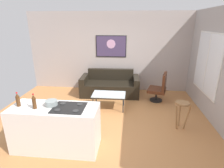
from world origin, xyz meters
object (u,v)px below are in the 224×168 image
(coffee_table, at_px, (109,95))
(wall_painting, at_px, (111,46))
(couch, at_px, (110,86))
(soda_bottle, at_px, (18,100))
(bar_stool, at_px, (182,108))
(mixing_bowl, at_px, (51,103))
(armchair, at_px, (159,88))
(soda_bottle_2, at_px, (34,102))

(coffee_table, height_order, wall_painting, wall_painting)
(couch, height_order, wall_painting, wall_painting)
(soda_bottle, height_order, wall_painting, wall_painting)
(wall_painting, bearing_deg, couch, -87.89)
(bar_stool, relative_size, mixing_bowl, 2.85)
(soda_bottle, bearing_deg, mixing_bowl, 7.57)
(bar_stool, height_order, wall_painting, wall_painting)
(couch, height_order, armchair, armchair)
(couch, bearing_deg, mixing_bowl, -105.54)
(wall_painting, bearing_deg, coffee_table, -86.14)
(soda_bottle_2, xyz_separation_m, mixing_bowl, (0.26, 0.15, -0.08))
(couch, bearing_deg, bar_stool, -46.01)
(soda_bottle, relative_size, mixing_bowl, 1.20)
(couch, relative_size, soda_bottle, 7.08)
(mixing_bowl, distance_m, wall_painting, 3.63)
(coffee_table, height_order, soda_bottle_2, soda_bottle_2)
(soda_bottle_2, distance_m, wall_painting, 3.82)
(bar_stool, bearing_deg, coffee_table, 154.19)
(bar_stool, relative_size, soda_bottle, 2.37)
(soda_bottle_2, bearing_deg, wall_painting, 73.92)
(armchair, xyz_separation_m, wall_painting, (-1.65, 0.99, 1.17))
(coffee_table, bearing_deg, armchair, 23.76)
(mixing_bowl, xyz_separation_m, wall_painting, (0.79, 3.48, 0.66))
(mixing_bowl, bearing_deg, soda_bottle_2, -150.14)
(armchair, height_order, wall_painting, wall_painting)
(bar_stool, distance_m, wall_painting, 3.39)
(soda_bottle_2, distance_m, mixing_bowl, 0.31)
(coffee_table, bearing_deg, bar_stool, -25.81)
(soda_bottle_2, relative_size, mixing_bowl, 1.25)
(coffee_table, relative_size, soda_bottle_2, 3.20)
(armchair, distance_m, soda_bottle, 4.03)
(armchair, height_order, mixing_bowl, mixing_bowl)
(wall_painting, bearing_deg, soda_bottle, -111.53)
(couch, height_order, coffee_table, couch)
(coffee_table, xyz_separation_m, soda_bottle_2, (-1.16, -1.95, 0.62))
(armchair, relative_size, mixing_bowl, 3.98)
(couch, distance_m, mixing_bowl, 3.09)
(mixing_bowl, height_order, wall_painting, wall_painting)
(bar_stool, distance_m, soda_bottle, 3.53)
(couch, bearing_deg, soda_bottle, -115.48)
(armchair, bearing_deg, bar_stool, -79.54)
(bar_stool, xyz_separation_m, mixing_bowl, (-2.73, -0.92, 0.43))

